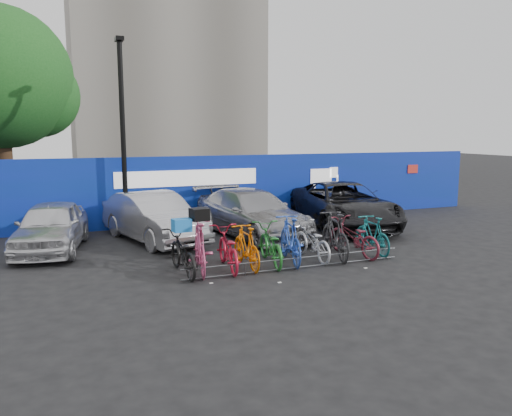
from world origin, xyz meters
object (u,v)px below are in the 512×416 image
car_1 (154,217)px  bike_7 (335,235)px  bike_0 (182,253)px  bike_5 (290,239)px  bike_rack (297,263)px  car_2 (252,213)px  tree (7,81)px  bike_3 (246,247)px  bike_1 (200,247)px  bike_8 (353,237)px  bike_9 (372,235)px  lamppost (123,131)px  bike_6 (312,241)px  bike_4 (270,244)px  car_0 (51,226)px  car_3 (343,205)px  bike_2 (227,249)px

car_1 → bike_7: car_1 is taller
bike_0 → bike_5: (2.74, 0.03, 0.09)m
bike_rack → bike_5: size_ratio=2.83×
car_2 → bike_rack: bearing=-107.8°
car_2 → bike_0: 4.57m
bike_5 → tree: bearing=-44.4°
bike_3 → car_1: bearing=-67.8°
bike_1 → bike_5: (2.32, 0.01, -0.02)m
bike_8 → bike_9: size_ratio=1.11×
tree → lamppost: size_ratio=1.28×
bike_0 → bike_6: bearing=179.5°
bike_8 → bike_4: bearing=-10.2°
bike_rack → bike_4: bike_4 is taller
car_0 → car_2: size_ratio=0.81×
bike_5 → bike_7: (1.28, -0.00, 0.01)m
car_0 → bike_9: bearing=-13.0°
lamppost → car_1: 3.10m
bike_7 → bike_8: (0.56, 0.03, -0.11)m
car_3 → bike_0: (-6.44, -3.63, -0.26)m
lamppost → bike_8: (5.16, -5.34, -2.77)m
lamppost → bike_7: size_ratio=3.03×
bike_4 → car_3: bearing=-132.3°
bike_2 → bike_8: bike_2 is taller
car_1 → bike_5: size_ratio=2.22×
bike_rack → car_3: size_ratio=1.02×
car_0 → car_1: bearing=13.9°
bike_6 → lamppost: bearing=-53.5°
bike_1 → car_1: bearing=-74.5°
car_0 → bike_2: size_ratio=2.08×
bike_2 → bike_1: bearing=6.2°
bike_0 → car_1: bearing=-92.8°
bike_9 → car_0: bearing=-20.3°
bike_6 → bike_8: 1.19m
bike_1 → bike_2: bearing=-170.4°
bike_0 → bike_9: size_ratio=1.12×
bike_rack → bike_3: (-1.06, 0.57, 0.36)m
bike_4 → bike_5: size_ratio=0.97×
car_1 → bike_7: bearing=-58.9°
lamppost → bike_1: (1.00, -5.39, -2.66)m
tree → car_1: tree is taller
car_2 → car_3: car_3 is taller
car_1 → bike_3: (1.54, -3.76, -0.20)m
bike_0 → bike_5: bearing=178.2°
tree → car_3: (10.60, -6.43, -4.31)m
bike_5 → bike_9: 2.45m
bike_rack → bike_5: (0.13, 0.63, 0.43)m
bike_0 → bike_1: bike_1 is taller
bike_2 → bike_6: (2.30, 0.09, -0.03)m
bike_2 → bike_6: bearing=-171.9°
bike_4 → tree: bearing=-49.9°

